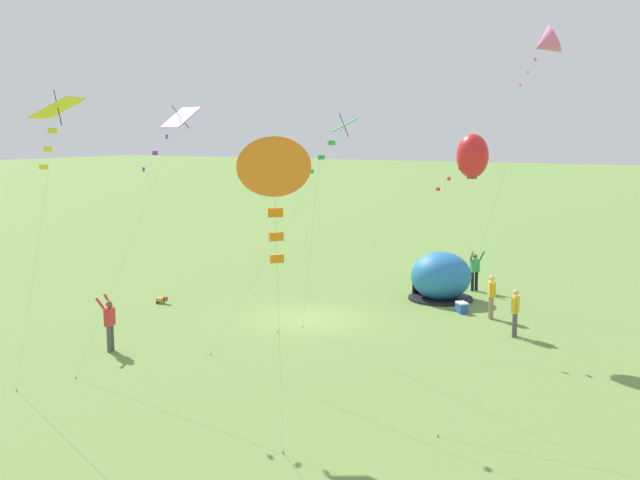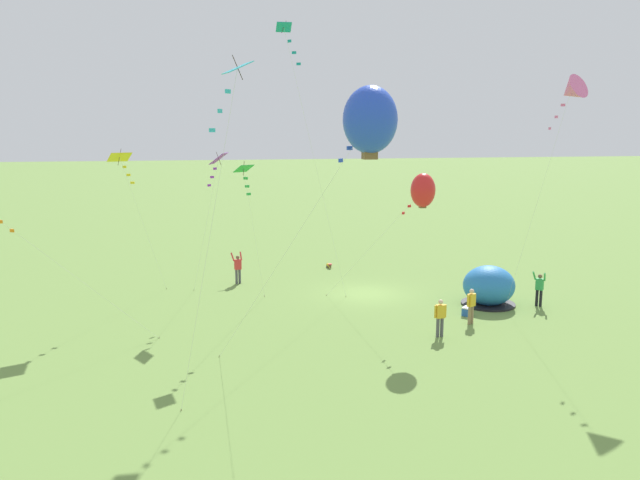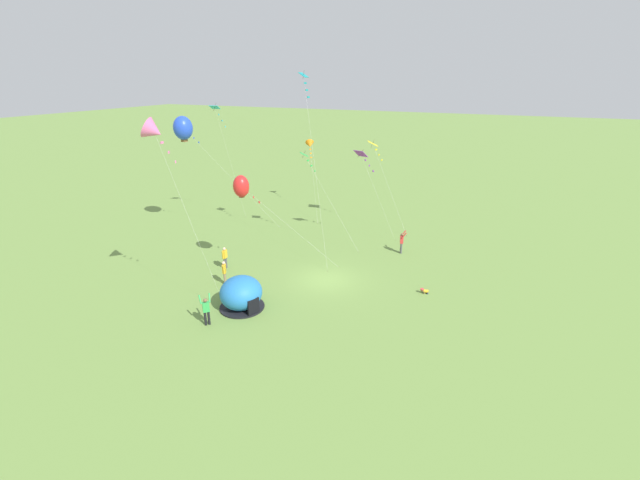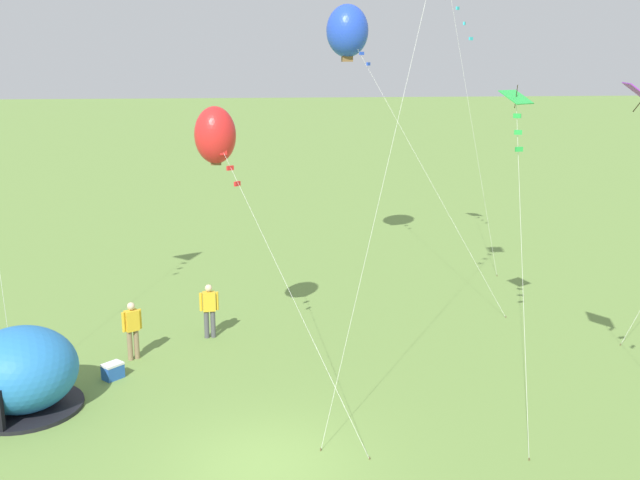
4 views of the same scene
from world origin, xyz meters
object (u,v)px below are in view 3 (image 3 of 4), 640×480
object	(u,v)px
person_with_toddler	(206,310)
kite_cyan	(217,112)
kite_pink	(154,131)
cooler_box	(238,287)
kite_red	(241,186)
kite_green	(307,159)
kite_teal	(305,85)
popup_tent	(241,294)
person_near_tent	(225,257)
kite_purple	(362,157)
kite_blue	(183,128)
person_watching_sky	(224,271)
kite_orange	(310,145)
kite_yellow	(374,146)
person_flying_kite	(402,242)
toddler_crawling	(425,291)

from	to	relation	value
person_with_toddler	kite_cyan	distance (m)	21.36
kite_pink	kite_cyan	bearing A→B (deg)	25.45
cooler_box	kite_red	xyz separation A→B (m)	(2.93, 1.18, 6.21)
kite_green	kite_teal	size ratio (longest dim) A/B	0.56
kite_pink	kite_teal	distance (m)	12.84
popup_tent	person_near_tent	distance (m)	6.24
popup_tent	kite_red	bearing A→B (deg)	29.96
popup_tent	kite_teal	world-z (taller)	kite_teal
kite_purple	kite_blue	bearing A→B (deg)	105.72
person_watching_sky	kite_purple	world-z (taller)	kite_purple
kite_blue	kite_orange	size ratio (longest dim) A/B	1.45
cooler_box	kite_blue	world-z (taller)	kite_blue
kite_blue	kite_teal	distance (m)	11.70
kite_yellow	person_with_toddler	bearing A→B (deg)	171.07
kite_pink	kite_orange	size ratio (longest dim) A/B	1.60
kite_blue	kite_red	distance (m)	10.60
person_flying_kite	person_watching_sky	distance (m)	14.41
kite_teal	kite_pink	bearing A→B (deg)	165.60
person_watching_sky	kite_orange	xyz separation A→B (m)	(20.37, 2.95, 5.70)
popup_tent	person_flying_kite	bearing A→B (deg)	-28.73
toddler_crawling	person_near_tent	bearing A→B (deg)	98.28
person_flying_kite	kite_red	world-z (taller)	kite_red
person_flying_kite	kite_pink	bearing A→B (deg)	143.52
kite_blue	kite_cyan	world-z (taller)	kite_cyan
person_near_tent	kite_cyan	size ratio (longest dim) A/B	0.15
popup_tent	kite_teal	size ratio (longest dim) A/B	0.20
kite_orange	kite_blue	bearing A→B (deg)	155.78
kite_purple	kite_cyan	xyz separation A→B (m)	(-0.18, 14.01, 3.05)
toddler_crawling	person_near_tent	world-z (taller)	person_near_tent
person_near_tent	kite_red	size ratio (longest dim) A/B	0.24
person_flying_kite	kite_pink	distance (m)	20.47
person_with_toddler	kite_red	distance (m)	9.32
kite_pink	kite_red	bearing A→B (deg)	-7.81
person_watching_sky	person_flying_kite	bearing A→B (deg)	-43.39
toddler_crawling	kite_purple	xyz separation A→B (m)	(7.35, 7.11, 7.25)
popup_tent	person_watching_sky	world-z (taller)	popup_tent
kite_purple	kite_orange	bearing A→B (deg)	45.35
popup_tent	toddler_crawling	world-z (taller)	popup_tent
kite_orange	kite_cyan	size ratio (longest dim) A/B	0.64
person_with_toddler	person_flying_kite	bearing A→B (deg)	-26.98
cooler_box	person_flying_kite	size ratio (longest dim) A/B	0.34
kite_blue	kite_orange	bearing A→B (deg)	-24.22
kite_purple	kite_pink	world-z (taller)	kite_pink
person_watching_sky	kite_purple	size ratio (longest dim) A/B	0.21
person_with_toddler	kite_purple	bearing A→B (deg)	-12.99
popup_tent	kite_purple	size ratio (longest dim) A/B	0.35
person_flying_kite	kite_blue	world-z (taller)	kite_blue
toddler_crawling	kite_pink	world-z (taller)	kite_pink
cooler_box	kite_green	distance (m)	12.87
kite_blue	toddler_crawling	bearing A→B (deg)	-98.41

